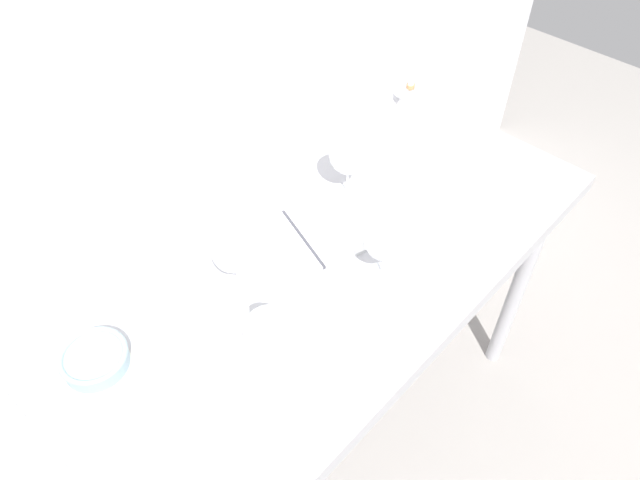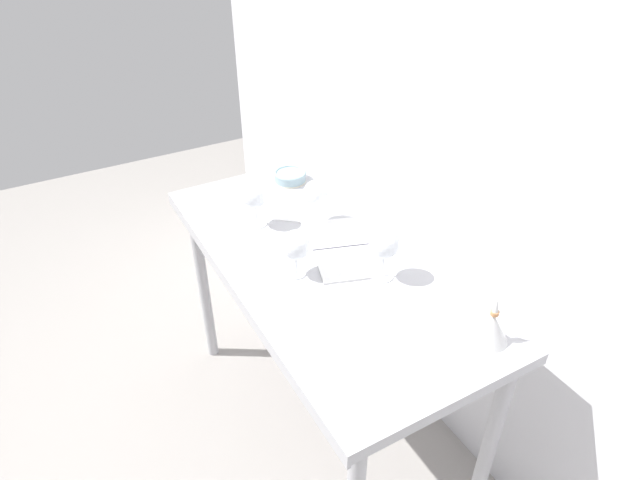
% 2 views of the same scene
% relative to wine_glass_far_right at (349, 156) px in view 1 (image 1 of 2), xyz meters
% --- Properties ---
extents(ground_plane, '(6.00, 6.00, 0.00)m').
position_rel_wine_glass_far_right_xyz_m(ground_plane, '(-0.19, -0.12, -1.03)').
color(ground_plane, '#9A948F').
extents(back_wall, '(3.80, 0.04, 2.60)m').
position_rel_wine_glass_far_right_xyz_m(back_wall, '(-0.19, 0.37, 0.27)').
color(back_wall, silver).
rests_on(back_wall, ground_plane).
extents(steel_counter, '(1.40, 0.65, 0.90)m').
position_rel_wine_glass_far_right_xyz_m(steel_counter, '(-0.19, -0.12, -0.23)').
color(steel_counter, '#ABABB0').
rests_on(steel_counter, ground_plane).
extents(wine_glass_far_right, '(0.10, 0.10, 0.18)m').
position_rel_wine_glass_far_right_xyz_m(wine_glass_far_right, '(0.00, 0.00, 0.00)').
color(wine_glass_far_right, white).
rests_on(wine_glass_far_right, steel_counter).
extents(wine_glass_far_left, '(0.10, 0.10, 0.17)m').
position_rel_wine_glass_far_right_xyz_m(wine_glass_far_left, '(-0.40, -0.02, -0.01)').
color(wine_glass_far_left, white).
rests_on(wine_glass_far_left, steel_counter).
extents(wine_glass_near_center, '(0.10, 0.10, 0.16)m').
position_rel_wine_glass_far_right_xyz_m(wine_glass_near_center, '(-0.15, -0.24, -0.02)').
color(wine_glass_near_center, white).
rests_on(wine_glass_near_center, steel_counter).
extents(wine_glass_near_left, '(0.10, 0.10, 0.18)m').
position_rel_wine_glass_far_right_xyz_m(wine_glass_near_left, '(-0.49, -0.23, -0.01)').
color(wine_glass_near_left, white).
rests_on(wine_glass_near_left, steel_counter).
extents(open_notebook, '(0.42, 0.32, 0.01)m').
position_rel_wine_glass_far_right_xyz_m(open_notebook, '(-0.20, -0.03, -0.12)').
color(open_notebook, white).
rests_on(open_notebook, steel_counter).
extents(tasting_sheet_upper, '(0.31, 0.32, 0.00)m').
position_rel_wine_glass_far_right_xyz_m(tasting_sheet_upper, '(-0.55, -0.09, -0.13)').
color(tasting_sheet_upper, white).
rests_on(tasting_sheet_upper, steel_counter).
extents(tasting_bowl, '(0.14, 0.14, 0.05)m').
position_rel_wine_glass_far_right_xyz_m(tasting_bowl, '(-0.73, 0.04, -0.10)').
color(tasting_bowl, beige).
rests_on(tasting_bowl, steel_counter).
extents(decanter_funnel, '(0.11, 0.11, 0.15)m').
position_rel_wine_glass_far_right_xyz_m(decanter_funnel, '(0.39, 0.10, -0.08)').
color(decanter_funnel, silver).
rests_on(decanter_funnel, steel_counter).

